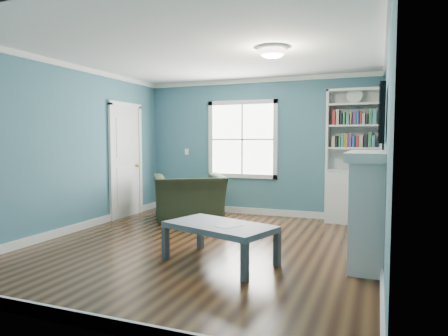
% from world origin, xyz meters
% --- Properties ---
extents(floor, '(5.00, 5.00, 0.00)m').
position_xyz_m(floor, '(0.00, 0.00, 0.00)').
color(floor, black).
rests_on(floor, ground).
extents(room_walls, '(5.00, 5.00, 5.00)m').
position_xyz_m(room_walls, '(0.00, 0.00, 1.58)').
color(room_walls, '#3A6A7C').
rests_on(room_walls, ground).
extents(trim, '(4.50, 5.00, 2.60)m').
position_xyz_m(trim, '(0.00, 0.00, 1.24)').
color(trim, white).
rests_on(trim, ground).
extents(window, '(1.40, 0.06, 1.50)m').
position_xyz_m(window, '(-0.30, 2.49, 1.45)').
color(window, white).
rests_on(window, room_walls).
extents(bookshelf, '(0.90, 0.35, 2.31)m').
position_xyz_m(bookshelf, '(1.77, 2.30, 0.92)').
color(bookshelf, silver).
rests_on(bookshelf, ground).
extents(fireplace, '(0.44, 1.58, 1.30)m').
position_xyz_m(fireplace, '(2.08, 0.20, 0.64)').
color(fireplace, black).
rests_on(fireplace, ground).
extents(tv, '(0.06, 1.10, 0.65)m').
position_xyz_m(tv, '(2.20, 0.20, 1.72)').
color(tv, black).
rests_on(tv, fireplace).
extents(door, '(0.12, 0.98, 2.17)m').
position_xyz_m(door, '(-2.22, 1.40, 1.07)').
color(door, silver).
rests_on(door, ground).
extents(ceiling_fixture, '(0.38, 0.38, 0.15)m').
position_xyz_m(ceiling_fixture, '(0.90, 0.10, 2.55)').
color(ceiling_fixture, white).
rests_on(ceiling_fixture, room_walls).
extents(light_switch, '(0.08, 0.01, 0.12)m').
position_xyz_m(light_switch, '(-1.50, 2.48, 1.20)').
color(light_switch, white).
rests_on(light_switch, room_walls).
extents(recliner, '(1.48, 1.35, 1.08)m').
position_xyz_m(recliner, '(-1.02, 1.60, 0.54)').
color(recliner, black).
rests_on(recliner, ground).
extents(coffee_table, '(1.41, 1.05, 0.46)m').
position_xyz_m(coffee_table, '(0.46, -0.59, 0.40)').
color(coffee_table, '#434951').
rests_on(coffee_table, ground).
extents(paper_sheet, '(0.31, 0.33, 0.00)m').
position_xyz_m(paper_sheet, '(0.59, -0.65, 0.46)').
color(paper_sheet, white).
rests_on(paper_sheet, coffee_table).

